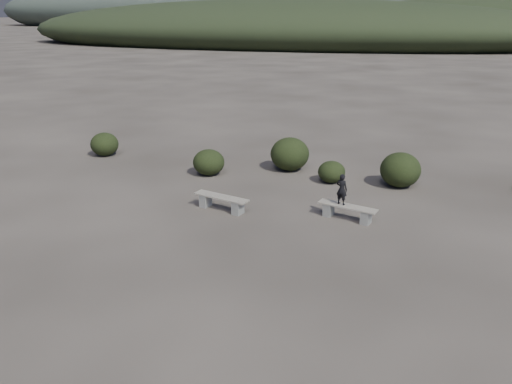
% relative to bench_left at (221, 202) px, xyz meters
% --- Properties ---
extents(ground, '(1200.00, 1200.00, 0.00)m').
position_rel_bench_left_xyz_m(ground, '(1.87, -4.39, -0.29)').
color(ground, '#2F2925').
rests_on(ground, ground).
extents(bench_left, '(1.97, 0.82, 0.48)m').
position_rel_bench_left_xyz_m(bench_left, '(0.00, 0.00, 0.00)').
color(bench_left, slate).
rests_on(bench_left, ground).
extents(bench_right, '(1.90, 0.81, 0.47)m').
position_rel_bench_left_xyz_m(bench_right, '(4.02, 0.49, -0.01)').
color(bench_right, slate).
rests_on(bench_right, ground).
extents(seated_person, '(0.42, 0.34, 0.99)m').
position_rel_bench_left_xyz_m(seated_person, '(3.81, 0.54, 0.67)').
color(seated_person, black).
rests_on(seated_person, bench_right).
extents(shrub_a, '(1.25, 1.25, 1.02)m').
position_rel_bench_left_xyz_m(shrub_a, '(-1.90, 3.39, 0.22)').
color(shrub_a, black).
rests_on(shrub_a, ground).
extents(shrub_b, '(1.58, 1.58, 1.35)m').
position_rel_bench_left_xyz_m(shrub_b, '(0.99, 5.01, 0.38)').
color(shrub_b, black).
rests_on(shrub_b, ground).
extents(shrub_c, '(1.03, 1.03, 0.83)m').
position_rel_bench_left_xyz_m(shrub_c, '(2.91, 3.96, 0.12)').
color(shrub_c, black).
rests_on(shrub_c, ground).
extents(shrub_d, '(1.47, 1.47, 1.29)m').
position_rel_bench_left_xyz_m(shrub_d, '(5.39, 4.27, 0.35)').
color(shrub_d, black).
rests_on(shrub_d, ground).
extents(shrub_f, '(1.24, 1.24, 1.05)m').
position_rel_bench_left_xyz_m(shrub_f, '(-7.49, 4.54, 0.23)').
color(shrub_f, black).
rests_on(shrub_f, ground).
extents(mountain_ridges, '(500.00, 400.00, 56.00)m').
position_rel_bench_left_xyz_m(mountain_ridges, '(-5.62, 334.67, 10.54)').
color(mountain_ridges, black).
rests_on(mountain_ridges, ground).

